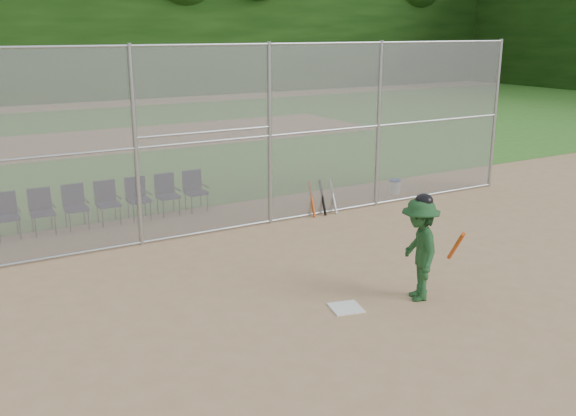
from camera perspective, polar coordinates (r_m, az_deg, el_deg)
ground at (r=10.14m, az=7.26°, el=-9.31°), size 100.00×100.00×0.00m
grass_strip at (r=26.21m, az=-17.48°, el=5.59°), size 100.00×100.00×0.00m
dirt_patch_far at (r=26.21m, az=-17.48°, el=5.60°), size 24.00×24.00×0.00m
backstop_fence at (r=13.66m, az=-5.34°, el=6.37°), size 16.09×0.09×4.00m
home_plate at (r=10.28m, az=5.16°, el=-8.83°), size 0.57×0.57×0.02m
batter_at_plate at (r=10.51m, az=11.59°, el=-3.57°), size 1.09×1.33×1.77m
water_cooler at (r=17.34m, az=9.46°, el=1.89°), size 0.31×0.31×0.39m
spare_bats at (r=15.17m, az=3.08°, el=0.93°), size 0.66×0.37×0.83m
chair_2 at (r=14.59m, az=-23.70°, el=-0.71°), size 0.54×0.52×0.96m
chair_3 at (r=14.68m, az=-20.99°, el=-0.33°), size 0.54×0.52×0.96m
chair_4 at (r=14.80m, az=-18.32°, el=0.05°), size 0.54×0.52×0.96m
chair_5 at (r=14.95m, az=-15.69°, el=0.41°), size 0.54×0.52×0.96m
chair_6 at (r=15.13m, az=-13.12°, el=0.77°), size 0.54×0.52×0.96m
chair_7 at (r=15.34m, az=-10.62°, el=1.12°), size 0.54×0.52×0.96m
chair_8 at (r=15.58m, az=-8.19°, el=1.46°), size 0.54×0.52×0.96m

